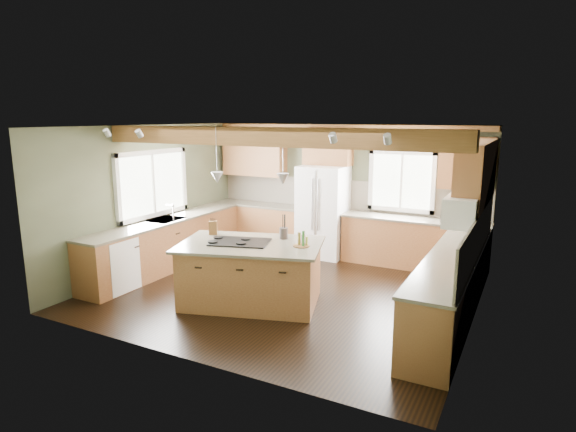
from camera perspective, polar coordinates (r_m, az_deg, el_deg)
The scene contains 37 objects.
floor at distance 7.81m, azimuth -0.14°, elevation -8.85°, with size 5.60×5.60×0.00m, color black.
ceiling at distance 7.32m, azimuth -0.15°, elevation 10.58°, with size 5.60×5.60×0.00m, color silver.
wall_back at distance 9.71m, azimuth 6.71°, elevation 3.09°, with size 5.60×5.60×0.00m, color #414632.
wall_left at distance 9.08m, azimuth -16.03°, elevation 2.11°, with size 5.00×5.00×0.00m, color #414632.
wall_right at distance 6.67m, azimuth 21.71°, elevation -1.65°, with size 5.00×5.00×0.00m, color #414632.
ceiling_beam at distance 6.73m, azimuth -2.84°, elevation 9.36°, with size 5.55×0.26×0.26m, color brown.
soffit_trim at distance 9.51m, azimuth 6.67°, elevation 10.42°, with size 5.55×0.20×0.10m, color brown.
backsplash_back at distance 9.71m, azimuth 6.66°, elevation 2.55°, with size 5.58×0.03×0.58m, color brown.
backsplash_right at distance 6.74m, azimuth 21.57°, elevation -2.29°, with size 0.03×3.70×0.58m, color brown.
base_cab_back_left at distance 10.37m, azimuth -3.29°, elevation -1.13°, with size 2.02×0.60×0.88m, color brown.
counter_back_left at distance 10.28m, azimuth -3.32°, elevation 1.37°, with size 2.06×0.64×0.04m, color #443E32.
base_cab_back_right at distance 9.18m, azimuth 14.64°, elevation -3.20°, with size 2.62×0.60×0.88m, color brown.
counter_back_right at distance 9.08m, azimuth 14.78°, elevation -0.39°, with size 2.66×0.64×0.04m, color #443E32.
base_cab_left at distance 9.09m, azimuth -14.13°, elevation -3.32°, with size 0.60×3.70×0.88m, color brown.
counter_left at distance 8.99m, azimuth -14.27°, elevation -0.49°, with size 0.64×3.74×0.04m, color #443E32.
base_cab_right at distance 6.99m, azimuth 18.75°, elevation -8.20°, with size 0.60×3.70×0.88m, color brown.
counter_right at distance 6.85m, azimuth 19.01°, elevation -4.58°, with size 0.64×3.74×0.04m, color #443E32.
upper_cab_back_left at distance 10.35m, azimuth -3.99°, elevation 7.30°, with size 1.40×0.35×0.90m, color brown.
upper_cab_over_fridge at distance 9.57m, azimuth 4.76°, elevation 8.12°, with size 0.96×0.35×0.70m, color brown.
upper_cab_right at distance 7.47m, azimuth 21.49°, elevation 4.79°, with size 0.35×2.20×0.90m, color brown.
upper_cab_back_corner at distance 8.91m, azimuth 20.42°, elevation 5.87°, with size 0.90×0.35×0.90m, color brown.
window_left at distance 9.06m, azimuth -15.81°, elevation 3.71°, with size 0.04×1.60×1.05m, color white.
window_back at distance 9.32m, azimuth 13.34°, elevation 4.04°, with size 1.10×0.04×1.00m, color white.
sink at distance 8.99m, azimuth -14.27°, elevation -0.46°, with size 0.50×0.65×0.03m, color #262628.
faucet at distance 8.84m, azimuth -13.45°, elevation 0.34°, with size 0.02×0.02×0.28m, color #B2B2B7.
dishwasher at distance 8.20m, azimuth -20.09°, elevation -5.41°, with size 0.60×0.60×0.84m, color white.
oven at distance 5.79m, azimuth 16.58°, elevation -12.36°, with size 0.60×0.72×0.84m, color white.
microwave at distance 6.59m, azimuth 19.93°, elevation 0.56°, with size 0.40×0.70×0.38m, color white.
pendant_left at distance 7.05m, azimuth -8.40°, elevation 4.54°, with size 0.18×0.18×0.16m, color #B2B2B7.
pendant_right at distance 6.80m, azimuth -0.62°, elevation 4.41°, with size 0.18×0.18×0.16m, color #B2B2B7.
refrigerator at distance 9.54m, azimuth 4.15°, elevation 0.55°, with size 0.90×0.74×1.80m, color white.
island at distance 7.23m, azimuth -4.39°, elevation -6.90°, with size 1.94×1.18×0.88m, color brown.
island_top at distance 7.10m, azimuth -4.45°, elevation -3.38°, with size 2.07×1.31×0.04m, color #443E32.
cooktop at distance 7.13m, azimuth -5.71°, elevation -3.08°, with size 0.84×0.56×0.02m, color black.
knife_block at distance 7.66m, azimuth -8.88°, elevation -1.39°, with size 0.13×0.10×0.21m, color brown.
utensil_crock at distance 7.31m, azimuth -0.52°, elevation -2.05°, with size 0.13×0.13×0.17m, color #38332D.
bottle_tray at distance 6.88m, azimuth 1.60°, elevation -2.72°, with size 0.24×0.24×0.22m, color brown, non-canonical shape.
Camera 1 is at (3.39, -6.48, 2.75)m, focal length 30.00 mm.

